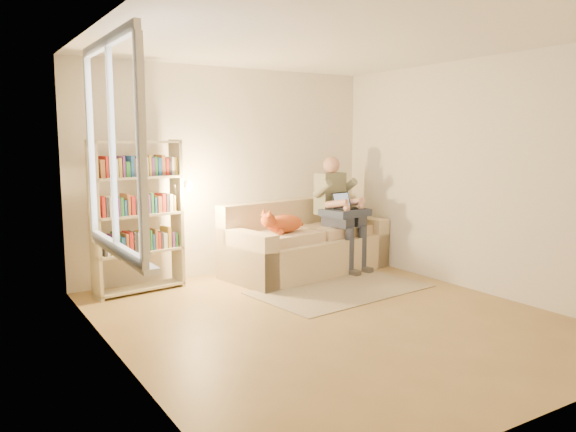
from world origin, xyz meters
TOP-DOWN VIEW (x-y plane):
  - floor at (0.00, 0.00)m, footprint 4.50×4.50m
  - ceiling at (0.00, 0.00)m, footprint 4.00×4.50m
  - wall_left at (-2.00, 0.00)m, footprint 0.02×4.50m
  - wall_right at (2.00, 0.00)m, footprint 0.02×4.50m
  - wall_back at (0.00, 2.25)m, footprint 4.00×0.02m
  - wall_front at (0.00, -2.25)m, footprint 4.00×0.02m
  - window at (-1.95, 0.20)m, footprint 0.12×1.52m
  - sofa at (0.84, 1.75)m, footprint 2.28×1.30m
  - person at (1.31, 1.66)m, footprint 0.49×0.69m
  - cat at (0.34, 1.53)m, footprint 0.73×0.35m
  - blanket at (1.33, 1.53)m, footprint 0.61×0.53m
  - laptop at (1.32, 1.54)m, footprint 0.34×0.30m
  - bookshelf at (-1.27, 1.90)m, footprint 1.16×0.41m
  - rug at (0.70, 0.77)m, footprint 2.09×1.39m

SIDE VIEW (x-z plane):
  - floor at x=0.00m, z-range 0.00..0.00m
  - rug at x=0.70m, z-range 0.00..0.01m
  - sofa at x=0.84m, z-range -0.12..0.79m
  - cat at x=0.34m, z-range 0.56..0.84m
  - blanket at x=1.33m, z-range 0.72..0.81m
  - person at x=1.31m, z-range 0.10..1.58m
  - laptop at x=1.32m, z-range 0.74..1.00m
  - bookshelf at x=-1.27m, z-range 0.09..1.80m
  - wall_left at x=-2.00m, z-range 0.00..2.60m
  - wall_right at x=2.00m, z-range 0.00..2.60m
  - wall_back at x=0.00m, z-range 0.00..2.60m
  - wall_front at x=0.00m, z-range 0.00..2.60m
  - window at x=-1.95m, z-range 0.53..2.22m
  - ceiling at x=0.00m, z-range 2.59..2.61m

